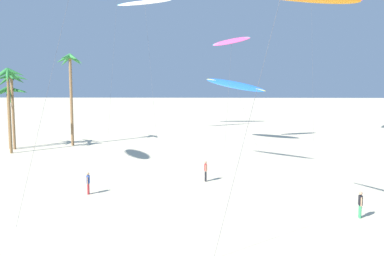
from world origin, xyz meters
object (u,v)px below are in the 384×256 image
(palm_tree_1, at_px, (8,81))
(palm_tree_2, at_px, (70,69))
(person_foreground_walker, at_px, (88,182))
(person_near_right, at_px, (360,204))
(flying_kite_1, at_px, (145,2))
(flying_kite_7, at_px, (235,85))
(palm_tree_0, at_px, (12,84))
(person_near_left, at_px, (206,170))
(palm_tree_3, at_px, (8,95))
(flying_kite_3, at_px, (232,41))

(palm_tree_1, height_order, palm_tree_2, palm_tree_2)
(person_foreground_walker, bearing_deg, palm_tree_2, 108.42)
(palm_tree_2, bearing_deg, person_near_right, -47.16)
(flying_kite_1, xyz_separation_m, person_near_right, (18.11, -40.98, -18.10))
(palm_tree_1, xyz_separation_m, person_foreground_walker, (12.72, -16.88, -7.00))
(person_foreground_walker, bearing_deg, flying_kite_7, 63.68)
(flying_kite_7, bearing_deg, palm_tree_2, -171.45)
(palm_tree_0, relative_size, flying_kite_1, 0.45)
(palm_tree_2, bearing_deg, palm_tree_0, -153.75)
(person_foreground_walker, bearing_deg, person_near_right, -15.90)
(palm_tree_1, xyz_separation_m, person_near_left, (21.38, -12.67, -6.97))
(palm_tree_3, relative_size, flying_kite_1, 0.37)
(flying_kite_3, xyz_separation_m, person_near_right, (6.11, -29.22, -11.73))
(person_near_left, bearing_deg, person_foreground_walker, -154.10)
(palm_tree_3, relative_size, person_near_left, 4.33)
(flying_kite_7, bearing_deg, palm_tree_0, -167.11)
(person_near_left, bearing_deg, person_near_right, -44.80)
(palm_tree_2, relative_size, person_near_right, 6.72)
(flying_kite_1, height_order, flying_kite_3, flying_kite_1)
(flying_kite_3, bearing_deg, palm_tree_2, -175.03)
(palm_tree_2, distance_m, person_near_right, 38.46)
(palm_tree_1, height_order, person_near_right, palm_tree_1)
(person_foreground_walker, xyz_separation_m, person_near_left, (8.66, 4.20, 0.03))
(palm_tree_3, xyz_separation_m, flying_kite_3, (26.01, 4.27, 6.35))
(palm_tree_0, bearing_deg, person_near_left, -34.65)
(palm_tree_1, relative_size, palm_tree_3, 1.29)
(palm_tree_3, bearing_deg, flying_kite_1, 48.84)
(flying_kite_3, height_order, person_near_left, flying_kite_3)
(flying_kite_7, height_order, person_foreground_walker, flying_kite_7)
(palm_tree_1, bearing_deg, flying_kite_1, 56.21)
(palm_tree_3, relative_size, flying_kite_7, 0.65)
(palm_tree_2, relative_size, flying_kite_3, 0.82)
(palm_tree_1, relative_size, flying_kite_7, 0.83)
(palm_tree_0, height_order, flying_kite_1, flying_kite_1)
(flying_kite_3, distance_m, person_foreground_walker, 29.33)
(flying_kite_1, bearing_deg, palm_tree_3, -131.16)
(palm_tree_2, xyz_separation_m, flying_kite_3, (19.42, 1.69, 3.38))
(flying_kite_1, height_order, person_near_right, flying_kite_1)
(flying_kite_1, bearing_deg, palm_tree_2, -118.88)
(palm_tree_3, distance_m, flying_kite_1, 24.80)
(palm_tree_0, distance_m, flying_kite_3, 26.29)
(palm_tree_2, distance_m, flying_kite_3, 19.78)
(flying_kite_1, xyz_separation_m, person_foreground_walker, (0.03, -35.83, -18.11))
(palm_tree_1, relative_size, flying_kite_1, 0.47)
(flying_kite_3, relative_size, flying_kite_7, 1.20)
(flying_kite_7, distance_m, person_near_right, 31.68)
(palm_tree_1, xyz_separation_m, flying_kite_7, (25.28, 8.51, -0.61))
(person_near_left, bearing_deg, palm_tree_3, 145.51)
(palm_tree_2, bearing_deg, palm_tree_3, -158.64)
(flying_kite_7, height_order, person_near_left, flying_kite_7)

